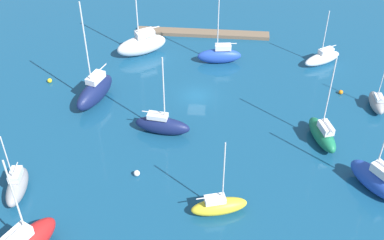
{
  "coord_description": "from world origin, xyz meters",
  "views": [
    {
      "loc": [
        -4.45,
        56.84,
        41.3
      ],
      "look_at": [
        0.0,
        7.36,
        1.5
      ],
      "focal_mm": 47.06,
      "sensor_mm": 36.0,
      "label": 1
    }
  ],
  "objects_px": {
    "pier_dock": "(203,33)",
    "sailboat_white_far_south": "(322,58)",
    "sailboat_blue_lone_north": "(376,179)",
    "sailboat_navy_lone_south": "(162,125)",
    "sailboat_blue_along_channel": "(219,55)",
    "sailboat_green_far_north": "(322,134)",
    "sailboat_white_near_pier": "(142,44)",
    "sailboat_navy_mid_basin": "(95,91)",
    "mooring_buoy_white": "(137,173)",
    "sailboat_yellow_center_basin": "(219,206)",
    "sailboat_gray_by_breakwater": "(17,186)",
    "mooring_buoy_orange": "(341,92)",
    "mooring_buoy_yellow": "(50,81)",
    "sailboat_gray_east_end": "(377,102)"
  },
  "relations": [
    {
      "from": "mooring_buoy_white",
      "to": "sailboat_yellow_center_basin",
      "type": "bearing_deg",
      "value": 154.29
    },
    {
      "from": "mooring_buoy_yellow",
      "to": "sailboat_navy_lone_south",
      "type": "bearing_deg",
      "value": 151.36
    },
    {
      "from": "sailboat_blue_lone_north",
      "to": "sailboat_navy_lone_south",
      "type": "height_order",
      "value": "sailboat_blue_lone_north"
    },
    {
      "from": "sailboat_gray_east_end",
      "to": "mooring_buoy_white",
      "type": "bearing_deg",
      "value": 113.19
    },
    {
      "from": "pier_dock",
      "to": "sailboat_gray_by_breakwater",
      "type": "bearing_deg",
      "value": 64.71
    },
    {
      "from": "sailboat_blue_lone_north",
      "to": "sailboat_yellow_center_basin",
      "type": "relative_size",
      "value": 1.34
    },
    {
      "from": "sailboat_blue_lone_north",
      "to": "sailboat_gray_east_end",
      "type": "bearing_deg",
      "value": -49.59
    },
    {
      "from": "sailboat_yellow_center_basin",
      "to": "sailboat_white_far_south",
      "type": "height_order",
      "value": "sailboat_yellow_center_basin"
    },
    {
      "from": "pier_dock",
      "to": "sailboat_white_far_south",
      "type": "distance_m",
      "value": 20.14
    },
    {
      "from": "sailboat_navy_mid_basin",
      "to": "sailboat_white_far_south",
      "type": "distance_m",
      "value": 34.42
    },
    {
      "from": "sailboat_blue_along_channel",
      "to": "mooring_buoy_white",
      "type": "xyz_separation_m",
      "value": [
        8.32,
        25.26,
        -0.95
      ]
    },
    {
      "from": "sailboat_blue_along_channel",
      "to": "sailboat_green_far_north",
      "type": "bearing_deg",
      "value": 120.54
    },
    {
      "from": "sailboat_white_near_pier",
      "to": "mooring_buoy_white",
      "type": "relative_size",
      "value": 19.91
    },
    {
      "from": "pier_dock",
      "to": "sailboat_navy_mid_basin",
      "type": "bearing_deg",
      "value": 56.23
    },
    {
      "from": "sailboat_navy_mid_basin",
      "to": "sailboat_white_far_south",
      "type": "relative_size",
      "value": 1.69
    },
    {
      "from": "sailboat_gray_by_breakwater",
      "to": "mooring_buoy_orange",
      "type": "distance_m",
      "value": 44.35
    },
    {
      "from": "pier_dock",
      "to": "sailboat_navy_lone_south",
      "type": "distance_m",
      "value": 25.94
    },
    {
      "from": "sailboat_navy_lone_south",
      "to": "mooring_buoy_yellow",
      "type": "relative_size",
      "value": 17.01
    },
    {
      "from": "sailboat_blue_lone_north",
      "to": "sailboat_navy_mid_basin",
      "type": "distance_m",
      "value": 37.4
    },
    {
      "from": "mooring_buoy_orange",
      "to": "sailboat_white_far_south",
      "type": "bearing_deg",
      "value": -77.11
    },
    {
      "from": "sailboat_navy_lone_south",
      "to": "mooring_buoy_orange",
      "type": "bearing_deg",
      "value": 31.07
    },
    {
      "from": "sailboat_yellow_center_basin",
      "to": "sailboat_gray_east_end",
      "type": "relative_size",
      "value": 1.28
    },
    {
      "from": "mooring_buoy_orange",
      "to": "mooring_buoy_yellow",
      "type": "distance_m",
      "value": 41.59
    },
    {
      "from": "sailboat_white_near_pier",
      "to": "sailboat_navy_mid_basin",
      "type": "height_order",
      "value": "sailboat_navy_mid_basin"
    },
    {
      "from": "mooring_buoy_white",
      "to": "sailboat_green_far_north",
      "type": "bearing_deg",
      "value": -160.04
    },
    {
      "from": "sailboat_green_far_north",
      "to": "sailboat_yellow_center_basin",
      "type": "relative_size",
      "value": 1.23
    },
    {
      "from": "sailboat_white_near_pier",
      "to": "sailboat_yellow_center_basin",
      "type": "height_order",
      "value": "sailboat_white_near_pier"
    },
    {
      "from": "sailboat_white_near_pier",
      "to": "sailboat_navy_mid_basin",
      "type": "bearing_deg",
      "value": 40.5
    },
    {
      "from": "sailboat_blue_along_channel",
      "to": "sailboat_white_far_south",
      "type": "height_order",
      "value": "sailboat_blue_along_channel"
    },
    {
      "from": "sailboat_gray_by_breakwater",
      "to": "sailboat_white_near_pier",
      "type": "bearing_deg",
      "value": 158.26
    },
    {
      "from": "sailboat_gray_by_breakwater",
      "to": "sailboat_blue_lone_north",
      "type": "relative_size",
      "value": 0.65
    },
    {
      "from": "sailboat_white_near_pier",
      "to": "sailboat_navy_mid_basin",
      "type": "xyz_separation_m",
      "value": [
        4.28,
        12.98,
        0.02
      ]
    },
    {
      "from": "pier_dock",
      "to": "mooring_buoy_yellow",
      "type": "bearing_deg",
      "value": 37.26
    },
    {
      "from": "sailboat_gray_by_breakwater",
      "to": "sailboat_blue_along_channel",
      "type": "relative_size",
      "value": 0.7
    },
    {
      "from": "sailboat_white_far_south",
      "to": "mooring_buoy_orange",
      "type": "distance_m",
      "value": 8.04
    },
    {
      "from": "sailboat_navy_lone_south",
      "to": "mooring_buoy_yellow",
      "type": "height_order",
      "value": "sailboat_navy_lone_south"
    },
    {
      "from": "sailboat_green_far_north",
      "to": "pier_dock",
      "type": "bearing_deg",
      "value": 15.09
    },
    {
      "from": "sailboat_green_far_north",
      "to": "mooring_buoy_yellow",
      "type": "height_order",
      "value": "sailboat_green_far_north"
    },
    {
      "from": "sailboat_white_near_pier",
      "to": "sailboat_yellow_center_basin",
      "type": "distance_m",
      "value": 34.19
    },
    {
      "from": "mooring_buoy_orange",
      "to": "mooring_buoy_yellow",
      "type": "height_order",
      "value": "mooring_buoy_yellow"
    },
    {
      "from": "sailboat_gray_by_breakwater",
      "to": "sailboat_yellow_center_basin",
      "type": "distance_m",
      "value": 22.25
    },
    {
      "from": "sailboat_white_near_pier",
      "to": "sailboat_white_far_south",
      "type": "xyz_separation_m",
      "value": [
        -27.76,
        0.43,
        -0.65
      ]
    },
    {
      "from": "sailboat_gray_by_breakwater",
      "to": "pier_dock",
      "type": "bearing_deg",
      "value": 148.85
    },
    {
      "from": "sailboat_yellow_center_basin",
      "to": "sailboat_white_far_south",
      "type": "bearing_deg",
      "value": 49.1
    },
    {
      "from": "sailboat_green_far_north",
      "to": "mooring_buoy_white",
      "type": "xyz_separation_m",
      "value": [
        21.83,
        7.93,
        -0.91
      ]
    },
    {
      "from": "sailboat_green_far_north",
      "to": "sailboat_white_far_south",
      "type": "height_order",
      "value": "sailboat_green_far_north"
    },
    {
      "from": "sailboat_white_far_south",
      "to": "sailboat_white_near_pier",
      "type": "bearing_deg",
      "value": -33.75
    },
    {
      "from": "sailboat_blue_lone_north",
      "to": "mooring_buoy_yellow",
      "type": "relative_size",
      "value": 19.9
    },
    {
      "from": "sailboat_white_far_south",
      "to": "sailboat_navy_lone_south",
      "type": "bearing_deg",
      "value": 7.03
    },
    {
      "from": "sailboat_white_near_pier",
      "to": "sailboat_navy_lone_south",
      "type": "distance_m",
      "value": 19.69
    }
  ]
}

